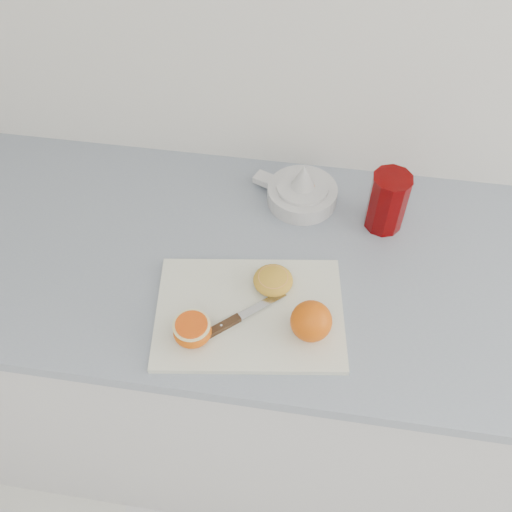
% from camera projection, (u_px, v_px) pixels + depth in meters
% --- Properties ---
extents(counter, '(2.56, 0.64, 0.89)m').
position_uv_depth(counter, '(315.00, 369.00, 1.51)').
color(counter, silver).
rests_on(counter, ground).
extents(cutting_board, '(0.39, 0.30, 0.01)m').
position_uv_depth(cutting_board, '(250.00, 313.00, 1.09)').
color(cutting_board, silver).
rests_on(cutting_board, counter).
extents(whole_orange, '(0.08, 0.08, 0.08)m').
position_uv_depth(whole_orange, '(311.00, 321.00, 1.02)').
color(whole_orange, '#EA6500').
rests_on(whole_orange, cutting_board).
extents(half_orange, '(0.07, 0.07, 0.04)m').
position_uv_depth(half_orange, '(192.00, 331.00, 1.03)').
color(half_orange, '#EA6500').
rests_on(half_orange, cutting_board).
extents(squeezed_shell, '(0.08, 0.08, 0.03)m').
position_uv_depth(squeezed_shell, '(273.00, 280.00, 1.11)').
color(squeezed_shell, gold).
rests_on(squeezed_shell, cutting_board).
extents(paring_knife, '(0.15, 0.13, 0.01)m').
position_uv_depth(paring_knife, '(229.00, 323.00, 1.06)').
color(paring_knife, '#3F2B15').
rests_on(paring_knife, cutting_board).
extents(citrus_juicer, '(0.20, 0.16, 0.10)m').
position_uv_depth(citrus_juicer, '(302.00, 191.00, 1.27)').
color(citrus_juicer, white).
rests_on(citrus_juicer, counter).
extents(red_tumbler, '(0.08, 0.08, 0.14)m').
position_uv_depth(red_tumbler, '(387.00, 203.00, 1.20)').
color(red_tumbler, '#5F0000').
rests_on(red_tumbler, counter).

